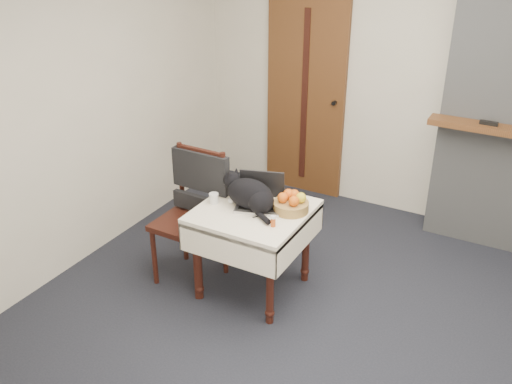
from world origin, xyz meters
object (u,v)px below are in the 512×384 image
(door, at_px, (306,97))
(side_table, at_px, (253,223))
(pill_bottle, at_px, (273,221))
(cream_jar, at_px, (214,198))
(cat, at_px, (251,195))
(laptop, at_px, (260,197))
(fruit_basket, at_px, (291,203))
(chair, at_px, (196,198))

(door, bearing_deg, side_table, -76.96)
(pill_bottle, bearing_deg, cream_jar, 170.07)
(pill_bottle, bearing_deg, cat, 149.43)
(door, xyz_separation_m, cream_jar, (0.12, -1.87, -0.26))
(door, relative_size, cat, 3.96)
(pill_bottle, bearing_deg, door, 108.61)
(side_table, bearing_deg, cat, 168.08)
(door, relative_size, cream_jar, 25.43)
(cream_jar, relative_size, pill_bottle, 0.98)
(side_table, height_order, laptop, laptop)
(cream_jar, bearing_deg, pill_bottle, -9.93)
(fruit_basket, relative_size, chair, 0.25)
(laptop, distance_m, pill_bottle, 0.33)
(cat, height_order, chair, chair)
(fruit_basket, bearing_deg, pill_bottle, -91.98)
(fruit_basket, bearing_deg, cat, -158.81)
(door, xyz_separation_m, pill_bottle, (0.66, -1.96, -0.26))
(cream_jar, bearing_deg, side_table, 10.62)
(laptop, xyz_separation_m, chair, (-0.52, -0.09, -0.09))
(fruit_basket, bearing_deg, chair, -171.36)
(laptop, height_order, cream_jar, laptop)
(pill_bottle, bearing_deg, laptop, 134.17)
(laptop, bearing_deg, chair, 171.83)
(cream_jar, height_order, fruit_basket, fruit_basket)
(pill_bottle, xyz_separation_m, chair, (-0.75, 0.15, -0.07))
(cat, relative_size, cream_jar, 6.43)
(side_table, height_order, fruit_basket, fruit_basket)
(door, distance_m, fruit_basket, 1.84)
(side_table, relative_size, cream_jar, 9.92)
(laptop, relative_size, fruit_basket, 1.55)
(cat, height_order, pill_bottle, cat)
(cat, distance_m, fruit_basket, 0.30)
(chair, bearing_deg, door, 88.29)
(chair, bearing_deg, cat, 2.00)
(pill_bottle, height_order, fruit_basket, fruit_basket)
(cream_jar, relative_size, fruit_basket, 0.30)
(fruit_basket, bearing_deg, door, 111.52)
(laptop, bearing_deg, side_table, -114.98)
(cat, xyz_separation_m, cream_jar, (-0.28, -0.06, -0.07))
(door, bearing_deg, chair, -92.72)
(cat, height_order, cream_jar, cat)
(door, height_order, cream_jar, door)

